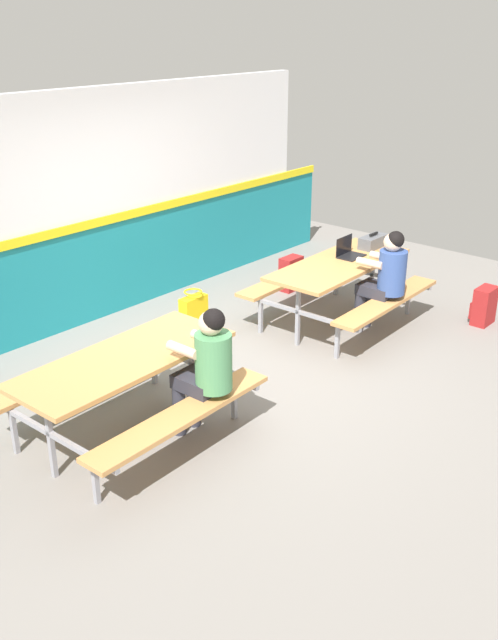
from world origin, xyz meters
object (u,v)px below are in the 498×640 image
object	(u,v)px
student_nearer	(206,364)
toolbox_grey	(373,242)
student_further	(385,274)
backpack_dark	(484,306)
satchel_spare	(290,274)
picnic_table_left	(126,375)
laptop_dark	(349,252)
tote_bag_bright	(194,310)
picnic_table_right	(338,276)

from	to	relation	value
student_nearer	toolbox_grey	xyz separation A→B (m)	(3.48, 0.61, 0.10)
student_further	backpack_dark	xyz separation A→B (m)	(1.03, -0.73, -0.49)
student_nearer	satchel_spare	xyz separation A→B (m)	(3.26, 1.68, -0.49)
student_nearer	picnic_table_left	bearing A→B (deg)	125.75
satchel_spare	student_nearer	bearing A→B (deg)	-152.77
laptop_dark	satchel_spare	xyz separation A→B (m)	(0.26, 1.04, -0.57)
picnic_table_left	laptop_dark	world-z (taller)	laptop_dark
toolbox_grey	backpack_dark	size ratio (longest dim) A/B	0.91
picnic_table_left	student_nearer	world-z (taller)	student_nearer
picnic_table_left	backpack_dark	xyz separation A→B (m)	(4.24, -1.23, -0.36)
satchel_spare	tote_bag_bright	bearing A→B (deg)	176.61
student_further	toolbox_grey	distance (m)	0.88
picnic_table_left	picnic_table_right	world-z (taller)	same
picnic_table_left	tote_bag_bright	size ratio (longest dim) A/B	4.48
student_nearer	satchel_spare	world-z (taller)	student_nearer
laptop_dark	satchel_spare	size ratio (longest dim) A/B	0.74
picnic_table_left	picnic_table_right	bearing A→B (deg)	0.87
toolbox_grey	satchel_spare	distance (m)	1.24
tote_bag_bright	satchel_spare	xyz separation A→B (m)	(1.67, -0.10, 0.02)
student_further	picnic_table_right	bearing A→B (deg)	97.73
toolbox_grey	tote_bag_bright	xyz separation A→B (m)	(-1.89, 1.16, -0.62)
student_nearer	toolbox_grey	bearing A→B (deg)	10.02
picnic_table_left	laptop_dark	xyz separation A→B (m)	(3.39, 0.09, 0.21)
backpack_dark	tote_bag_bright	size ratio (longest dim) A/B	1.02
student_further	tote_bag_bright	xyz separation A→B (m)	(-1.22, 1.74, -0.51)
student_further	satchel_spare	size ratio (longest dim) A/B	2.74
student_nearer	tote_bag_bright	xyz separation A→B (m)	(1.59, 1.78, -0.51)
picnic_table_right	backpack_dark	world-z (taller)	picnic_table_right
student_further	backpack_dark	bearing A→B (deg)	-35.17
tote_bag_bright	backpack_dark	bearing A→B (deg)	-47.56
backpack_dark	tote_bag_bright	distance (m)	3.34
student_further	laptop_dark	world-z (taller)	student_further
picnic_table_right	laptop_dark	world-z (taller)	laptop_dark
backpack_dark	satchel_spare	distance (m)	2.44
picnic_table_left	satchel_spare	bearing A→B (deg)	17.22
student_nearer	satchel_spare	bearing A→B (deg)	27.23
backpack_dark	satchel_spare	xyz separation A→B (m)	(-0.59, 2.36, 0.00)
tote_bag_bright	satchel_spare	bearing A→B (deg)	-3.39
laptop_dark	toolbox_grey	world-z (taller)	laptop_dark
student_nearer	laptop_dark	bearing A→B (deg)	12.02
laptop_dark	picnic_table_left	bearing A→B (deg)	-178.44
picnic_table_right	toolbox_grey	xyz separation A→B (m)	(0.74, 0.02, 0.24)
picnic_table_left	satchel_spare	size ratio (longest dim) A/B	4.38
laptop_dark	satchel_spare	distance (m)	1.21
picnic_table_left	toolbox_grey	size ratio (longest dim) A/B	4.81
picnic_table_right	student_further	world-z (taller)	student_further
backpack_dark	satchel_spare	size ratio (longest dim) A/B	1.00
student_nearer	toolbox_grey	distance (m)	3.54
picnic_table_left	tote_bag_bright	world-z (taller)	picnic_table_left
picnic_table_right	satchel_spare	distance (m)	1.25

